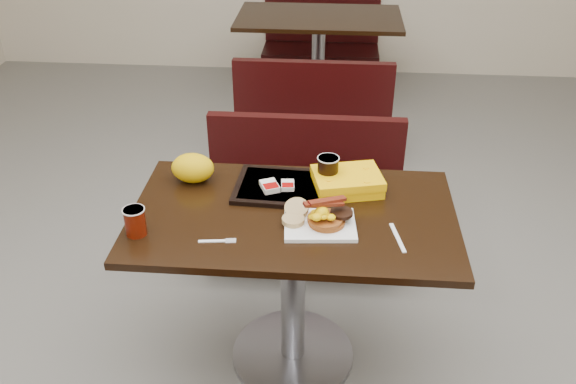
# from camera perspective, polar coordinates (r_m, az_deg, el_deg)

# --- Properties ---
(floor) EXTENTS (6.00, 7.00, 0.01)m
(floor) POSITION_cam_1_polar(r_m,az_deg,el_deg) (2.75, 0.44, -15.04)
(floor) COLOR gray
(floor) RESTS_ON ground
(table_near) EXTENTS (1.20, 0.70, 0.75)m
(table_near) POSITION_cam_1_polar(r_m,az_deg,el_deg) (2.49, 0.47, -9.12)
(table_near) COLOR black
(table_near) RESTS_ON floor
(bench_near_n) EXTENTS (1.00, 0.46, 0.72)m
(bench_near_n) POSITION_cam_1_polar(r_m,az_deg,el_deg) (3.06, 1.43, -0.75)
(bench_near_n) COLOR black
(bench_near_n) RESTS_ON floor
(table_far) EXTENTS (1.20, 0.70, 0.75)m
(table_far) POSITION_cam_1_polar(r_m,az_deg,el_deg) (4.77, 2.80, 11.73)
(table_far) COLOR black
(table_far) RESTS_ON floor
(bench_far_s) EXTENTS (1.00, 0.46, 0.72)m
(bench_far_s) POSITION_cam_1_polar(r_m,az_deg,el_deg) (4.12, 2.42, 8.22)
(bench_far_s) COLOR black
(bench_far_s) RESTS_ON floor
(bench_far_n) EXTENTS (1.00, 0.46, 0.72)m
(bench_far_n) POSITION_cam_1_polar(r_m,az_deg,el_deg) (5.44, 3.09, 14.10)
(bench_far_n) COLOR black
(bench_far_n) RESTS_ON floor
(platter) EXTENTS (0.27, 0.22, 0.01)m
(platter) POSITION_cam_1_polar(r_m,az_deg,el_deg) (2.19, 2.99, -3.09)
(platter) COLOR white
(platter) RESTS_ON table_near
(pancake_stack) EXTENTS (0.16, 0.16, 0.03)m
(pancake_stack) POSITION_cam_1_polar(r_m,az_deg,el_deg) (2.18, 3.62, -2.61)
(pancake_stack) COLOR #9A5019
(pancake_stack) RESTS_ON platter
(sausage_patty) EXTENTS (0.09, 0.09, 0.01)m
(sausage_patty) POSITION_cam_1_polar(r_m,az_deg,el_deg) (2.18, 5.02, -1.94)
(sausage_patty) COLOR black
(sausage_patty) RESTS_ON pancake_stack
(scrambled_eggs) EXTENTS (0.11, 0.10, 0.05)m
(scrambled_eggs) POSITION_cam_1_polar(r_m,az_deg,el_deg) (2.14, 3.16, -2.03)
(scrambled_eggs) COLOR #FFC905
(scrambled_eggs) RESTS_ON pancake_stack
(bacon_strips) EXTENTS (0.16, 0.11, 0.01)m
(bacon_strips) POSITION_cam_1_polar(r_m,az_deg,el_deg) (2.14, 3.35, -1.04)
(bacon_strips) COLOR #430409
(bacon_strips) RESTS_ON scrambled_eggs
(muffin_bottom) EXTENTS (0.08, 0.08, 0.02)m
(muffin_bottom) POSITION_cam_1_polar(r_m,az_deg,el_deg) (2.18, 0.49, -2.63)
(muffin_bottom) COLOR tan
(muffin_bottom) RESTS_ON platter
(muffin_top) EXTENTS (0.10, 0.10, 0.05)m
(muffin_top) POSITION_cam_1_polar(r_m,az_deg,el_deg) (2.22, 0.80, -1.54)
(muffin_top) COLOR tan
(muffin_top) RESTS_ON platter
(coffee_cup_near) EXTENTS (0.09, 0.09, 0.10)m
(coffee_cup_near) POSITION_cam_1_polar(r_m,az_deg,el_deg) (2.19, -14.05, -2.70)
(coffee_cup_near) COLOR maroon
(coffee_cup_near) RESTS_ON table_near
(fork) EXTENTS (0.13, 0.04, 0.00)m
(fork) POSITION_cam_1_polar(r_m,az_deg,el_deg) (2.13, -7.10, -4.56)
(fork) COLOR white
(fork) RESTS_ON table_near
(knife) EXTENTS (0.05, 0.17, 0.00)m
(knife) POSITION_cam_1_polar(r_m,az_deg,el_deg) (2.16, 10.17, -4.21)
(knife) COLOR white
(knife) RESTS_ON table_near
(condiment_ketchup) EXTENTS (0.05, 0.05, 0.01)m
(condiment_ketchup) POSITION_cam_1_polar(r_m,az_deg,el_deg) (2.27, 1.71, -1.65)
(condiment_ketchup) COLOR #8C0504
(condiment_ketchup) RESTS_ON table_near
(tray) EXTENTS (0.42, 0.31, 0.02)m
(tray) POSITION_cam_1_polar(r_m,az_deg,el_deg) (2.40, -0.08, 0.46)
(tray) COLOR black
(tray) RESTS_ON table_near
(hashbrown_sleeve_left) EXTENTS (0.09, 0.10, 0.02)m
(hashbrown_sleeve_left) POSITION_cam_1_polar(r_m,az_deg,el_deg) (2.37, -1.72, 0.55)
(hashbrown_sleeve_left) COLOR silver
(hashbrown_sleeve_left) RESTS_ON tray
(hashbrown_sleeve_right) EXTENTS (0.06, 0.07, 0.02)m
(hashbrown_sleeve_right) POSITION_cam_1_polar(r_m,az_deg,el_deg) (2.37, -0.03, 0.63)
(hashbrown_sleeve_right) COLOR silver
(hashbrown_sleeve_right) RESTS_ON tray
(coffee_cup_far) EXTENTS (0.09, 0.09, 0.11)m
(coffee_cup_far) POSITION_cam_1_polar(r_m,az_deg,el_deg) (2.39, 3.73, 2.04)
(coffee_cup_far) COLOR black
(coffee_cup_far) RESTS_ON tray
(clamshell) EXTENTS (0.30, 0.25, 0.07)m
(clamshell) POSITION_cam_1_polar(r_m,az_deg,el_deg) (2.39, 5.53, 0.95)
(clamshell) COLOR #FDB604
(clamshell) RESTS_ON table_near
(paper_bag) EXTENTS (0.18, 0.13, 0.12)m
(paper_bag) POSITION_cam_1_polar(r_m,az_deg,el_deg) (2.46, -8.86, 2.23)
(paper_bag) COLOR #E6AF07
(paper_bag) RESTS_ON table_near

